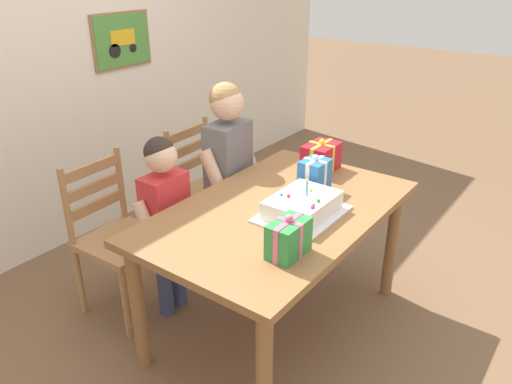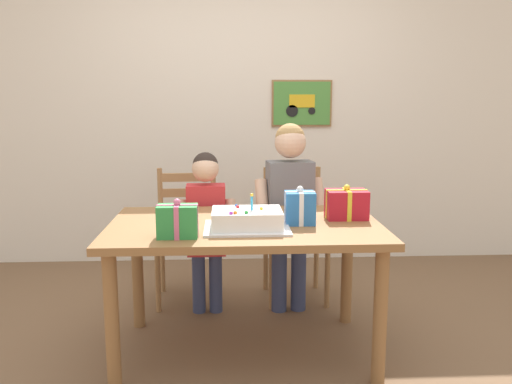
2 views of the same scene
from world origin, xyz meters
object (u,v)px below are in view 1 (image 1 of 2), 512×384
(gift_box_red_large, at_px, (315,175))
(gift_box_corner_small, at_px, (289,238))
(dining_table, at_px, (279,225))
(birthday_cake, at_px, (302,206))
(chair_right, at_px, (206,191))
(gift_box_beside_cake, at_px, (321,157))
(chair_left, at_px, (118,237))
(child_younger, at_px, (166,211))
(child_older, at_px, (229,162))

(gift_box_red_large, height_order, gift_box_corner_small, gift_box_red_large)
(dining_table, bearing_deg, gift_box_corner_small, -140.81)
(birthday_cake, bearing_deg, chair_right, 69.14)
(dining_table, distance_m, birthday_cake, 0.20)
(gift_box_corner_small, height_order, chair_right, gift_box_corner_small)
(gift_box_beside_cake, distance_m, chair_left, 1.27)
(dining_table, xyz_separation_m, gift_box_red_large, (0.29, -0.03, 0.18))
(birthday_cake, xyz_separation_m, gift_box_beside_cake, (0.57, 0.22, 0.03))
(chair_left, bearing_deg, dining_table, -65.64)
(gift_box_red_large, height_order, child_younger, child_younger)
(birthday_cake, distance_m, gift_box_red_large, 0.31)
(gift_box_beside_cake, height_order, gift_box_corner_small, gift_box_beside_cake)
(child_older, bearing_deg, gift_box_corner_small, -127.04)
(chair_right, relative_size, child_younger, 0.86)
(gift_box_beside_cake, height_order, chair_left, gift_box_beside_cake)
(dining_table, height_order, gift_box_beside_cake, gift_box_beside_cake)
(child_older, distance_m, child_younger, 0.56)
(birthday_cake, height_order, chair_left, birthday_cake)
(chair_right, relative_size, child_older, 0.73)
(chair_right, distance_m, child_older, 0.40)
(birthday_cake, bearing_deg, gift_box_red_large, 19.52)
(dining_table, height_order, birthday_cake, birthday_cake)
(child_younger, bearing_deg, child_older, -0.04)
(gift_box_corner_small, xyz_separation_m, chair_left, (-0.04, 1.12, -0.36))
(gift_box_beside_cake, bearing_deg, birthday_cake, -158.73)
(gift_box_beside_cake, bearing_deg, gift_box_red_large, -156.96)
(chair_left, bearing_deg, gift_box_corner_small, -87.78)
(gift_box_corner_small, bearing_deg, dining_table, 39.19)
(gift_box_beside_cake, bearing_deg, chair_left, 141.68)
(gift_box_corner_small, relative_size, chair_right, 0.22)
(birthday_cake, bearing_deg, dining_table, 92.51)
(chair_right, height_order, child_older, child_older)
(gift_box_red_large, bearing_deg, gift_box_beside_cake, 23.04)
(gift_box_red_large, xyz_separation_m, child_younger, (-0.53, 0.62, -0.18))
(dining_table, relative_size, birthday_cake, 3.34)
(birthday_cake, xyz_separation_m, child_older, (0.31, 0.72, -0.03))
(gift_box_beside_cake, bearing_deg, gift_box_corner_small, -158.32)
(child_older, height_order, child_younger, child_older)
(gift_box_corner_small, bearing_deg, child_younger, 83.15)
(birthday_cake, relative_size, chair_left, 0.48)
(birthday_cake, xyz_separation_m, gift_box_corner_small, (-0.34, -0.14, 0.03))
(child_older, xyz_separation_m, child_younger, (-0.55, 0.00, -0.11))
(birthday_cake, distance_m, gift_box_corner_small, 0.37)
(gift_box_beside_cake, relative_size, chair_left, 0.25)
(gift_box_beside_cake, distance_m, gift_box_corner_small, 0.98)
(chair_left, bearing_deg, child_older, -20.40)
(gift_box_beside_cake, xyz_separation_m, child_older, (-0.26, 0.50, -0.06))
(gift_box_beside_cake, xyz_separation_m, gift_box_corner_small, (-0.91, -0.36, -0.00))
(gift_box_red_large, distance_m, child_older, 0.62)
(gift_box_red_large, height_order, child_older, child_older)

